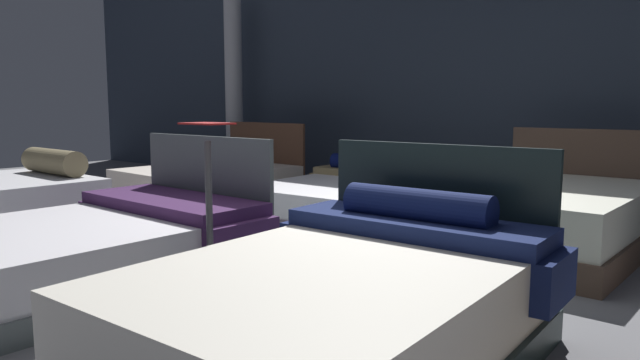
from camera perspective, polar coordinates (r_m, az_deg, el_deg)
name	(u,v)px	position (r m, az deg, el deg)	size (l,w,h in m)	color
ground_plane	(323,270)	(4.29, 0.26, -8.92)	(18.00, 18.00, 0.02)	slate
showroom_back_wall	(518,58)	(7.34, 19.01, 11.34)	(18.00, 0.06, 3.50)	#333D4C
bed_1	(101,246)	(4.26, -20.83, -6.14)	(1.71, 2.07, 0.95)	#4F5859
bed_2	(343,308)	(2.69, 2.31, -12.59)	(1.58, 2.09, 0.98)	black
bed_4	(210,182)	(7.57, -10.80, -0.21)	(1.71, 2.11, 0.96)	brown
bed_5	(345,198)	(6.14, 2.49, -1.83)	(1.67, 1.99, 0.63)	#584C5B
bed_6	(545,217)	(5.16, 21.35, -3.45)	(1.52, 2.13, 0.97)	brown
price_sign	(210,237)	(3.46, -10.85, -5.57)	(0.28, 0.24, 1.10)	#3F3F44
support_pillar	(233,71)	(9.56, -8.57, 10.65)	(0.28, 0.28, 3.50)	silver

